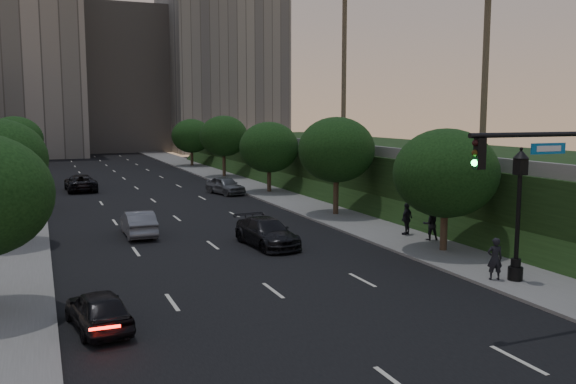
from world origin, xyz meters
name	(u,v)px	position (x,y,z in m)	size (l,w,h in m)	color
ground	(329,333)	(0.00, 0.00, 0.00)	(160.00, 160.00, 0.00)	black
road_surface	(158,204)	(0.00, 30.00, 0.01)	(16.00, 140.00, 0.02)	black
sidewalk_right	(281,196)	(10.25, 30.00, 0.07)	(4.50, 140.00, 0.15)	slate
sidewalk_left	(12,211)	(-10.25, 30.00, 0.07)	(4.50, 140.00, 0.15)	slate
embankment	(415,171)	(22.00, 28.00, 2.00)	(18.00, 90.00, 4.00)	black
parapet_wall	(327,146)	(13.50, 28.00, 4.35)	(0.35, 90.00, 0.70)	slate
office_block_mid	(118,81)	(6.00, 102.00, 13.00)	(22.00, 18.00, 26.00)	gray
office_block_right	(220,54)	(24.00, 96.00, 18.00)	(20.00, 22.00, 36.00)	gray
tree_right_a	(446,173)	(10.30, 8.00, 4.02)	(5.20, 5.20, 6.24)	#38281C
tree_right_b	(336,150)	(10.30, 20.00, 4.52)	(5.20, 5.20, 6.74)	#38281C
tree_right_c	(269,147)	(10.30, 33.00, 4.02)	(5.20, 5.20, 6.24)	#38281C
tree_right_d	(224,136)	(10.30, 47.00, 4.52)	(5.20, 5.20, 6.74)	#38281C
tree_right_e	(192,136)	(10.30, 62.00, 4.02)	(5.20, 5.20, 6.24)	#38281C
tree_left_c	(9,152)	(-10.30, 31.00, 4.21)	(5.00, 5.00, 6.34)	#38281C
tree_left_d	(15,139)	(-10.30, 45.00, 4.58)	(5.00, 5.00, 6.71)	#38281C
traffic_signal_mast	(573,214)	(7.93, -2.00, 3.67)	(5.68, 0.56, 7.00)	black
street_lamp	(518,221)	(9.61, 2.24, 2.63)	(0.64, 0.64, 5.62)	black
sedan_near_left	(98,309)	(-6.76, 3.15, 0.66)	(1.57, 3.90, 1.33)	black
sedan_mid_left	(138,223)	(-3.24, 18.06, 0.74)	(1.56, 4.49, 1.48)	slate
sedan_far_left	(81,183)	(-4.97, 40.63, 0.76)	(2.52, 5.46, 1.52)	black
sedan_near_right	(267,232)	(2.61, 12.79, 0.73)	(2.05, 5.05, 1.47)	black
sedan_far_right	(225,185)	(6.49, 33.67, 0.77)	(1.81, 4.51, 1.54)	#55585C
pedestrian_a	(495,259)	(8.86, 2.63, 1.03)	(0.64, 0.42, 1.76)	black
pedestrian_b	(430,224)	(11.13, 10.29, 1.01)	(0.84, 0.66, 1.73)	black
pedestrian_c	(407,219)	(10.75, 12.00, 1.06)	(1.06, 0.44, 1.81)	black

